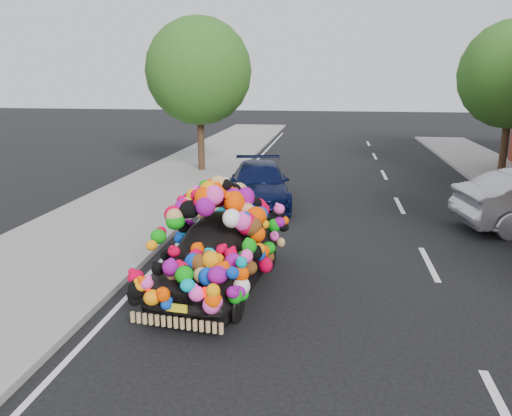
{
  "coord_description": "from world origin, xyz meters",
  "views": [
    {
      "loc": [
        1.5,
        -10.25,
        3.78
      ],
      "look_at": [
        -0.12,
        0.32,
        0.98
      ],
      "focal_mm": 35.0,
      "sensor_mm": 36.0,
      "label": 1
    }
  ],
  "objects": [
    {
      "name": "navy_sedan",
      "position": [
        -0.66,
        4.5,
        0.63
      ],
      "size": [
        2.47,
        4.56,
        1.26
      ],
      "primitive_type": "imported",
      "rotation": [
        0.0,
        0.0,
        0.17
      ],
      "color": "black",
      "rests_on": "ground"
    },
    {
      "name": "plush_art_car",
      "position": [
        -0.47,
        -1.78,
        1.01
      ],
      "size": [
        2.37,
        4.3,
        1.98
      ],
      "rotation": [
        0.0,
        0.0,
        -0.11
      ],
      "color": "black",
      "rests_on": "ground"
    },
    {
      "name": "tree_near_sidewalk",
      "position": [
        -3.8,
        9.5,
        4.02
      ],
      "size": [
        4.2,
        4.2,
        6.13
      ],
      "color": "#332114",
      "rests_on": "ground"
    },
    {
      "name": "sidewalk",
      "position": [
        -4.3,
        0.0,
        0.06
      ],
      "size": [
        4.0,
        60.0,
        0.12
      ],
      "primitive_type": "cube",
      "color": "gray",
      "rests_on": "ground"
    },
    {
      "name": "kerb",
      "position": [
        -2.35,
        0.0,
        0.07
      ],
      "size": [
        0.15,
        60.0,
        0.13
      ],
      "primitive_type": "cube",
      "color": "gray",
      "rests_on": "ground"
    },
    {
      "name": "ground",
      "position": [
        0.0,
        0.0,
        0.0
      ],
      "size": [
        100.0,
        100.0,
        0.0
      ],
      "primitive_type": "plane",
      "color": "black",
      "rests_on": "ground"
    },
    {
      "name": "lane_markings",
      "position": [
        3.6,
        0.0,
        0.01
      ],
      "size": [
        6.0,
        50.0,
        0.01
      ],
      "primitive_type": null,
      "color": "silver",
      "rests_on": "ground"
    }
  ]
}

